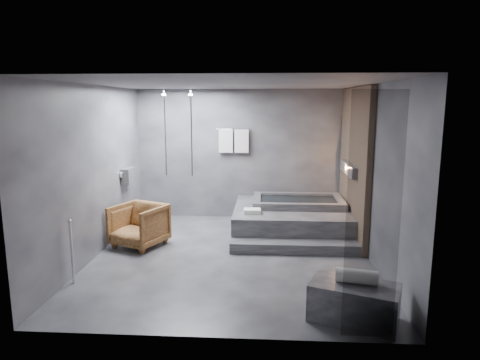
{
  "coord_description": "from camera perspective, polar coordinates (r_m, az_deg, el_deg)",
  "views": [
    {
      "loc": [
        0.55,
        -6.74,
        2.53
      ],
      "look_at": [
        0.12,
        0.3,
        1.24
      ],
      "focal_mm": 32.0,
      "sensor_mm": 36.0,
      "label": 1
    }
  ],
  "objects": [
    {
      "name": "driftwood_chair",
      "position": [
        7.81,
        -13.33,
        -5.89
      ],
      "size": [
        1.07,
        1.09,
        0.75
      ],
      "primitive_type": "imported",
      "rotation": [
        0.0,
        0.0,
        -0.42
      ],
      "color": "#482912",
      "rests_on": "ground"
    },
    {
      "name": "concrete_bench",
      "position": [
        5.35,
        14.95,
        -15.49
      ],
      "size": [
        1.12,
        0.87,
        0.45
      ],
      "primitive_type": "cube",
      "rotation": [
        0.0,
        0.0,
        -0.37
      ],
      "color": "#313134",
      "rests_on": "ground"
    },
    {
      "name": "rolled_towel",
      "position": [
        5.26,
        15.32,
        -12.3
      ],
      "size": [
        0.5,
        0.28,
        0.17
      ],
      "primitive_type": "cylinder",
      "rotation": [
        0.0,
        1.57,
        -0.24
      ],
      "color": "silver",
      "rests_on": "concrete_bench"
    },
    {
      "name": "deck_towel",
      "position": [
        7.91,
        1.64,
        -4.17
      ],
      "size": [
        0.32,
        0.25,
        0.08
      ],
      "primitive_type": "cube",
      "rotation": [
        0.0,
        0.0,
        0.07
      ],
      "color": "white",
      "rests_on": "tub_deck"
    },
    {
      "name": "tub_deck",
      "position": [
        8.51,
        6.78,
        -5.22
      ],
      "size": [
        2.2,
        2.0,
        0.5
      ],
      "primitive_type": "cube",
      "color": "#303033",
      "rests_on": "ground"
    },
    {
      "name": "room",
      "position": [
        7.03,
        2.23,
        3.86
      ],
      "size": [
        5.0,
        5.04,
        2.82
      ],
      "color": "#2C2C2E",
      "rests_on": "ground"
    },
    {
      "name": "tub_step",
      "position": [
        7.44,
        7.26,
        -8.85
      ],
      "size": [
        2.2,
        0.36,
        0.18
      ],
      "primitive_type": "cube",
      "color": "#303033",
      "rests_on": "ground"
    }
  ]
}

